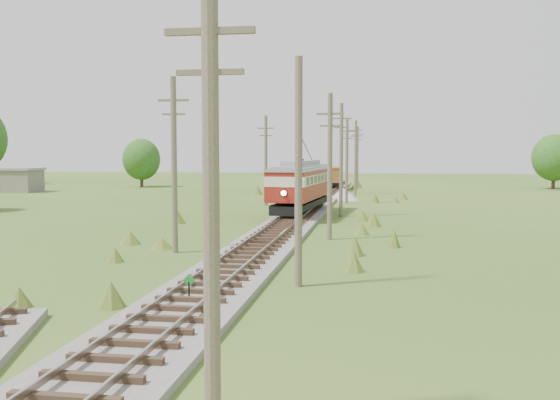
% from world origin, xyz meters
% --- Properties ---
extents(ground, '(260.00, 260.00, 0.00)m').
position_xyz_m(ground, '(0.00, 0.00, 0.00)').
color(ground, '#315218').
rests_on(ground, ground).
extents(railbed_main, '(3.60, 96.00, 0.57)m').
position_xyz_m(railbed_main, '(0.00, 34.00, 0.19)').
color(railbed_main, '#605B54').
rests_on(railbed_main, ground).
extents(switch_marker, '(0.45, 0.06, 1.08)m').
position_xyz_m(switch_marker, '(-0.20, 1.50, 0.63)').
color(switch_marker, black).
rests_on(switch_marker, ground).
extents(streetcar, '(4.05, 13.03, 5.90)m').
position_xyz_m(streetcar, '(-0.00, 31.51, 2.72)').
color(streetcar, black).
rests_on(streetcar, ground).
extents(gondola, '(2.97, 7.74, 2.52)m').
position_xyz_m(gondola, '(0.00, 65.54, 1.92)').
color(gondola, black).
rests_on(gondola, ground).
extents(gravel_pile, '(3.42, 3.63, 1.24)m').
position_xyz_m(gravel_pile, '(2.59, 48.39, 0.58)').
color(gravel_pile, gray).
rests_on(gravel_pile, ground).
extents(utility_pole_r_0, '(1.60, 0.30, 8.50)m').
position_xyz_m(utility_pole_r_0, '(3.20, -8.00, 4.37)').
color(utility_pole_r_0, brown).
rests_on(utility_pole_r_0, ground).
extents(utility_pole_r_1, '(0.30, 0.30, 8.80)m').
position_xyz_m(utility_pole_r_1, '(3.10, 5.00, 4.40)').
color(utility_pole_r_1, brown).
rests_on(utility_pole_r_1, ground).
extents(utility_pole_r_2, '(1.60, 0.30, 8.60)m').
position_xyz_m(utility_pole_r_2, '(3.30, 18.00, 4.42)').
color(utility_pole_r_2, brown).
rests_on(utility_pole_r_2, ground).
extents(utility_pole_r_3, '(1.60, 0.30, 9.00)m').
position_xyz_m(utility_pole_r_3, '(3.20, 31.00, 4.63)').
color(utility_pole_r_3, brown).
rests_on(utility_pole_r_3, ground).
extents(utility_pole_r_4, '(1.60, 0.30, 8.40)m').
position_xyz_m(utility_pole_r_4, '(3.00, 44.00, 4.32)').
color(utility_pole_r_4, brown).
rests_on(utility_pole_r_4, ground).
extents(utility_pole_r_5, '(1.60, 0.30, 8.90)m').
position_xyz_m(utility_pole_r_5, '(3.40, 57.00, 4.58)').
color(utility_pole_r_5, brown).
rests_on(utility_pole_r_5, ground).
extents(utility_pole_r_6, '(1.60, 0.30, 8.70)m').
position_xyz_m(utility_pole_r_6, '(3.20, 70.00, 4.47)').
color(utility_pole_r_6, brown).
rests_on(utility_pole_r_6, ground).
extents(utility_pole_l_a, '(1.60, 0.30, 9.00)m').
position_xyz_m(utility_pole_l_a, '(-4.20, 12.00, 4.63)').
color(utility_pole_l_a, brown).
rests_on(utility_pole_l_a, ground).
extents(utility_pole_l_b, '(1.60, 0.30, 8.60)m').
position_xyz_m(utility_pole_l_b, '(-4.50, 40.00, 4.42)').
color(utility_pole_l_b, brown).
rests_on(utility_pole_l_b, ground).
extents(tree_mid_a, '(5.46, 5.46, 7.03)m').
position_xyz_m(tree_mid_a, '(-28.00, 68.00, 4.02)').
color(tree_mid_a, '#38281C').
rests_on(tree_mid_a, ground).
extents(tree_mid_b, '(5.88, 5.88, 7.57)m').
position_xyz_m(tree_mid_b, '(30.00, 72.00, 4.33)').
color(tree_mid_b, '#38281C').
rests_on(tree_mid_b, ground).
extents(shed, '(6.40, 4.40, 3.10)m').
position_xyz_m(shed, '(-40.00, 55.00, 1.57)').
color(shed, slate).
rests_on(shed, ground).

